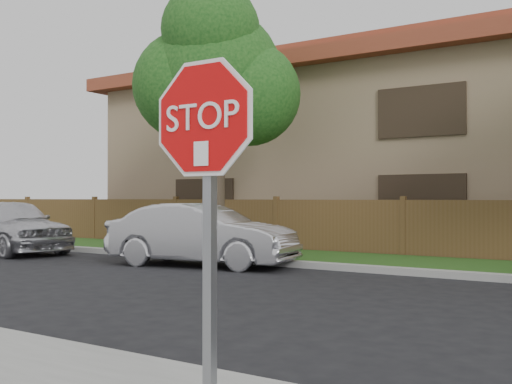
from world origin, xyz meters
The scene contains 4 objects.
tree_left centered at (-8.98, 9.57, 5.22)m, with size 4.80×3.90×7.78m.
stop_sign centered at (-0.90, -1.48, 1.83)m, with size 1.01×0.13×2.55m.
sedan_far_left centered at (-14.51, 6.72, 0.83)m, with size 1.95×4.86×1.65m, color silver.
sedan_left centered at (-7.55, 7.10, 0.76)m, with size 1.61×4.62×1.52m, color #B9B8BD.
Camera 1 is at (1.34, -4.42, 1.66)m, focal length 42.00 mm.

